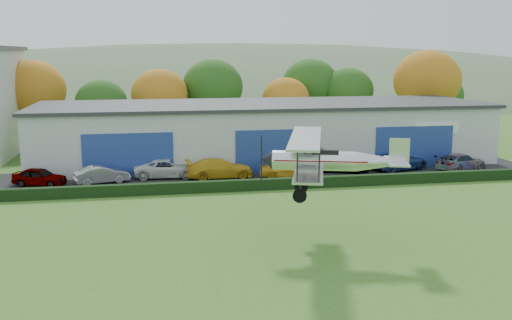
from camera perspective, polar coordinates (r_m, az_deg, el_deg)
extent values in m
plane|color=#3E6921|center=(26.77, 2.07, -10.96)|extent=(300.00, 300.00, 0.00)
cube|color=black|center=(47.13, -0.01, -1.55)|extent=(48.00, 9.00, 0.05)
cube|color=black|center=(42.45, 1.20, -2.36)|extent=(46.00, 0.60, 0.80)
cube|color=#B2B7BC|center=(53.86, 0.70, 2.61)|extent=(40.00, 12.00, 5.00)
cube|color=#2D3033|center=(53.57, 0.71, 5.42)|extent=(40.60, 12.60, 0.30)
cube|color=navy|center=(46.96, -12.31, 0.37)|extent=(7.00, 0.12, 3.60)
cube|color=navy|center=(48.11, 2.12, 0.84)|extent=(7.00, 0.12, 3.60)
cube|color=navy|center=(52.08, 15.11, 1.21)|extent=(7.00, 0.12, 3.60)
cylinder|color=#3D2614|center=(65.83, -20.65, 2.54)|extent=(0.36, 0.36, 3.15)
ellipsoid|color=#AD5515|center=(65.43, -20.89, 6.41)|extent=(6.84, 6.84, 6.16)
cylinder|color=#3D2614|center=(63.05, -14.65, 2.24)|extent=(0.36, 0.36, 2.45)
ellipsoid|color=#1E4C14|center=(62.68, -14.80, 5.37)|extent=(5.32, 5.32, 4.79)
cylinder|color=#3D2614|center=(64.87, -9.25, 2.81)|extent=(0.36, 0.36, 2.80)
ellipsoid|color=#AD5515|center=(64.48, -9.35, 6.30)|extent=(6.08, 6.08, 5.47)
cylinder|color=#3D2614|center=(67.24, -4.18, 3.33)|extent=(0.36, 0.36, 3.15)
ellipsoid|color=#1E4C14|center=(66.85, -4.23, 7.12)|extent=(6.84, 6.84, 6.16)
cylinder|color=#3D2614|center=(66.72, 2.87, 2.99)|extent=(0.36, 0.36, 2.45)
ellipsoid|color=#AD5515|center=(66.37, 2.90, 5.95)|extent=(5.32, 5.32, 4.79)
cylinder|color=#3D2614|center=(70.87, 8.81, 3.45)|extent=(0.36, 0.36, 2.80)
ellipsoid|color=#1E4C14|center=(70.52, 8.89, 6.65)|extent=(6.08, 6.08, 5.47)
cylinder|color=#3D2614|center=(70.31, 16.08, 3.40)|extent=(0.36, 0.36, 3.50)
ellipsoid|color=#AD5515|center=(69.92, 16.28, 7.43)|extent=(7.60, 7.60, 6.84)
cylinder|color=#3D2614|center=(75.73, 17.41, 3.40)|extent=(0.36, 0.36, 2.45)
ellipsoid|color=#1E4C14|center=(75.42, 17.55, 6.01)|extent=(5.32, 5.32, 4.79)
cylinder|color=#3D2614|center=(71.53, 5.25, 3.73)|extent=(0.36, 0.36, 3.15)
ellipsoid|color=#1E4C14|center=(71.16, 5.31, 7.30)|extent=(6.84, 6.84, 6.16)
ellipsoid|color=#4C6642|center=(168.18, -1.85, 1.71)|extent=(320.00, 196.00, 56.00)
ellipsoid|color=#4C6642|center=(191.10, 19.41, 3.83)|extent=(240.00, 126.00, 36.00)
imported|color=gray|center=(46.31, -20.29, -1.53)|extent=(4.23, 2.84, 1.34)
imported|color=silver|center=(45.71, -14.76, -1.38)|extent=(4.30, 2.55, 1.34)
imported|color=silver|center=(46.83, -8.60, -0.81)|extent=(5.34, 2.77, 1.44)
imported|color=gold|center=(46.20, -3.57, -0.81)|extent=(5.43, 2.50, 1.54)
imported|color=gold|center=(46.31, 2.85, -0.88)|extent=(4.29, 2.46, 1.37)
imported|color=gray|center=(48.86, 8.24, -0.30)|extent=(4.84, 3.06, 1.51)
imported|color=navy|center=(50.84, 13.71, -0.12)|extent=(5.67, 3.94, 1.44)
imported|color=gray|center=(52.22, 19.29, -0.17)|extent=(5.14, 3.48, 1.38)
cylinder|color=silver|center=(29.98, 5.66, -0.07)|extent=(4.34, 2.21, 1.00)
cone|color=silver|center=(30.12, 12.02, -0.19)|extent=(2.64, 1.68, 1.00)
cone|color=black|center=(30.11, 1.10, 0.03)|extent=(0.83, 1.12, 1.00)
cube|color=maroon|center=(29.97, 6.30, 0.03)|extent=(4.77, 2.36, 0.07)
cube|color=black|center=(29.90, 6.74, 0.79)|extent=(1.47, 1.03, 0.28)
cube|color=silver|center=(30.05, 5.22, -0.68)|extent=(3.70, 8.06, 0.11)
cube|color=silver|center=(29.80, 4.84, 2.16)|extent=(3.94, 8.52, 0.11)
cylinder|color=black|center=(27.08, 4.04, -0.25)|extent=(0.08, 0.08, 1.45)
cylinder|color=black|center=(27.06, 6.16, -0.29)|extent=(0.08, 0.08, 1.45)
cylinder|color=black|center=(32.78, 4.49, 1.59)|extent=(0.08, 0.08, 1.45)
cylinder|color=black|center=(32.76, 6.25, 1.56)|extent=(0.08, 0.08, 1.45)
cylinder|color=black|center=(29.48, 4.81, 1.31)|extent=(0.13, 0.25, 0.83)
cylinder|color=black|center=(30.25, 4.86, 1.54)|extent=(0.13, 0.25, 0.83)
cylinder|color=black|center=(29.72, 4.32, -2.00)|extent=(0.30, 0.76, 1.36)
cylinder|color=black|center=(30.64, 4.40, -1.62)|extent=(0.30, 0.76, 1.36)
cylinder|color=black|center=(30.33, 4.34, -3.04)|extent=(0.70, 2.04, 0.08)
cylinder|color=black|center=(29.35, 4.27, -3.49)|extent=(0.73, 0.36, 0.71)
cylinder|color=black|center=(31.30, 4.42, -2.62)|extent=(0.73, 0.36, 0.71)
cylinder|color=black|center=(30.26, 13.47, -0.74)|extent=(0.41, 0.18, 0.47)
cube|color=silver|center=(30.20, 13.50, -0.12)|extent=(1.81, 3.06, 0.07)
cube|color=silver|center=(30.12, 13.75, 0.92)|extent=(0.98, 0.36, 1.22)
cube|color=black|center=(30.14, 0.53, 0.04)|extent=(0.10, 0.15, 2.45)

